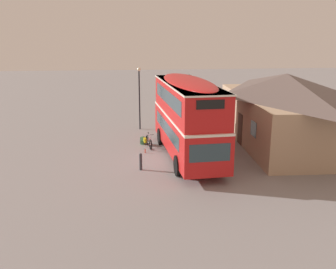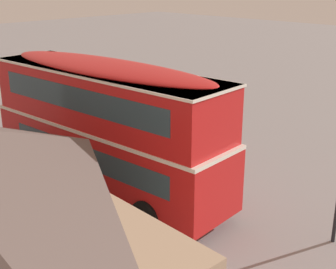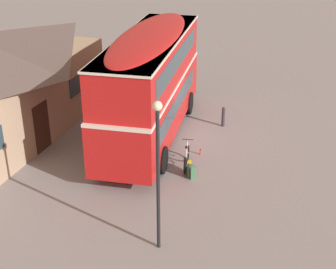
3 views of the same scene
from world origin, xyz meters
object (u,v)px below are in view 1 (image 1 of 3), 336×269
(water_bottle_red_squeeze, at_px, (145,151))
(double_decker_bus, at_px, (188,115))
(backpack_on_ground, at_px, (143,140))
(touring_bicycle, at_px, (148,142))
(kerb_bollard, at_px, (141,161))
(street_lamp, at_px, (139,92))

(water_bottle_red_squeeze, bearing_deg, double_decker_bus, 66.69)
(backpack_on_ground, bearing_deg, touring_bicycle, 24.49)
(water_bottle_red_squeeze, xyz_separation_m, kerb_bollard, (3.11, -0.41, 0.38))
(street_lamp, height_order, kerb_bollard, street_lamp)
(backpack_on_ground, relative_size, kerb_bollard, 0.57)
(touring_bicycle, bearing_deg, kerb_bollard, -9.12)
(double_decker_bus, distance_m, touring_bicycle, 3.94)
(double_decker_bus, distance_m, water_bottle_red_squeeze, 3.72)
(double_decker_bus, xyz_separation_m, street_lamp, (-7.39, -2.58, 0.33))
(touring_bicycle, relative_size, kerb_bollard, 1.80)
(street_lamp, bearing_deg, water_bottle_red_squeeze, 0.57)
(touring_bicycle, xyz_separation_m, backpack_on_ground, (-0.72, -0.33, -0.08))
(backpack_on_ground, xyz_separation_m, water_bottle_red_squeeze, (1.96, 0.04, -0.16))
(backpack_on_ground, relative_size, street_lamp, 0.11)
(touring_bicycle, distance_m, street_lamp, 5.71)
(backpack_on_ground, xyz_separation_m, kerb_bollard, (5.07, -0.37, 0.21))
(touring_bicycle, bearing_deg, street_lamp, -176.03)
(double_decker_bus, height_order, street_lamp, street_lamp)
(water_bottle_red_squeeze, bearing_deg, kerb_bollard, -7.48)
(water_bottle_red_squeeze, xyz_separation_m, street_lamp, (-6.31, -0.06, 2.85))
(double_decker_bus, bearing_deg, street_lamp, -160.76)
(water_bottle_red_squeeze, bearing_deg, touring_bicycle, 166.83)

